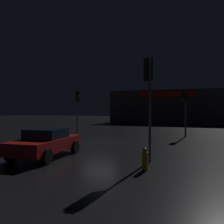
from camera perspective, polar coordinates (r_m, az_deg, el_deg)
ground_plane at (r=17.66m, az=-2.96°, el=-6.86°), size 120.00×120.00×0.00m
store_building at (r=42.46m, az=13.29°, el=1.20°), size 18.89×7.65×5.45m
traffic_signal_main at (r=10.80m, az=8.65°, el=6.61°), size 0.41×0.43×4.56m
traffic_signal_opposite at (r=23.78m, az=-8.17°, el=2.56°), size 0.42×0.42×4.08m
traffic_signal_cross_right at (r=20.79m, az=16.78°, el=1.78°), size 0.43×0.41×3.80m
car_near at (r=12.13m, az=-15.40°, el=-6.97°), size 2.23×4.26×1.36m
fire_hydrant at (r=9.34m, az=7.80°, el=-11.01°), size 0.22×0.22×0.86m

